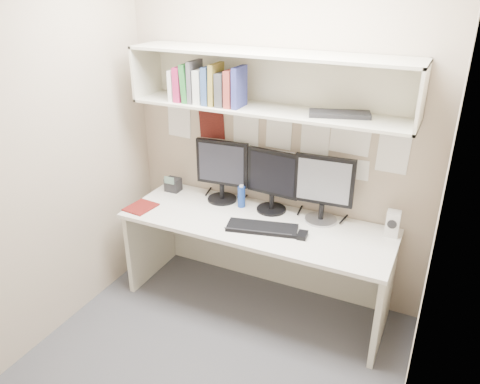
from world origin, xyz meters
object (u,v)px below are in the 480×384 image
at_px(monitor_right, 324,187).
at_px(desk_phone, 173,184).
at_px(monitor_left, 222,169).
at_px(maroon_notebook, 141,207).
at_px(monitor_center, 273,179).
at_px(keyboard, 262,228).
at_px(speaker, 393,224).
at_px(desk, 256,263).

relative_size(monitor_right, desk_phone, 3.44).
height_order(monitor_left, maroon_notebook, monitor_left).
distance_m(monitor_center, desk_phone, 0.90).
bearing_deg(maroon_notebook, desk_phone, 87.83).
bearing_deg(monitor_left, desk_phone, 178.51).
xyz_separation_m(monitor_right, desk_phone, (-1.27, -0.03, -0.21)).
bearing_deg(monitor_right, maroon_notebook, -166.94).
bearing_deg(keyboard, maroon_notebook, 172.14).
xyz_separation_m(monitor_left, speaker, (1.32, -0.01, -0.18)).
bearing_deg(keyboard, monitor_right, 29.67).
relative_size(monitor_center, speaker, 2.65).
xyz_separation_m(keyboard, desk_phone, (-0.93, 0.29, 0.04)).
xyz_separation_m(monitor_right, keyboard, (-0.34, -0.32, -0.26)).
xyz_separation_m(desk, monitor_center, (0.03, 0.22, 0.63)).
relative_size(desk, desk_phone, 13.77).
bearing_deg(speaker, monitor_center, 176.78).
bearing_deg(monitor_left, keyboard, -38.13).
distance_m(speaker, desk_phone, 1.78).
distance_m(monitor_right, desk_phone, 1.29).
bearing_deg(desk_phone, speaker, -0.37).
distance_m(monitor_center, maroon_notebook, 1.05).
height_order(monitor_left, speaker, monitor_left).
relative_size(desk, maroon_notebook, 8.67).
distance_m(keyboard, desk_phone, 0.98).
bearing_deg(keyboard, desk, 118.01).
xyz_separation_m(monitor_center, speaker, (0.90, -0.01, -0.17)).
relative_size(monitor_center, maroon_notebook, 2.09).
xyz_separation_m(maroon_notebook, desk_phone, (0.05, 0.38, 0.05)).
bearing_deg(speaker, monitor_right, 176.52).
bearing_deg(desk, monitor_left, 151.02).
bearing_deg(monitor_right, monitor_center, 175.90).
distance_m(monitor_left, monitor_right, 0.82).
bearing_deg(speaker, desk_phone, 177.81).
distance_m(monitor_right, keyboard, 0.53).
xyz_separation_m(monitor_left, desk_phone, (-0.45, -0.03, -0.21)).
relative_size(monitor_center, desk_phone, 3.32).
height_order(desk, monitor_right, monitor_right).
bearing_deg(monitor_left, monitor_center, -4.84).
height_order(monitor_center, desk_phone, monitor_center).
height_order(monitor_center, speaker, monitor_center).
relative_size(desk, monitor_right, 4.00).
bearing_deg(monitor_center, monitor_right, 5.04).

